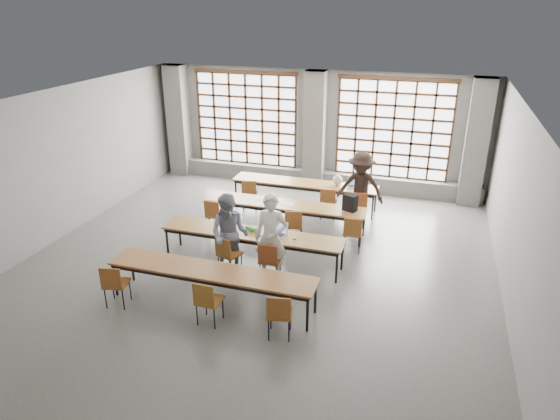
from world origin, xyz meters
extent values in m
plane|color=#51514E|center=(0.00, 0.00, 0.00)|extent=(11.00, 11.00, 0.00)
plane|color=silver|center=(0.00, 0.00, 3.50)|extent=(11.00, 11.00, 0.00)
plane|color=slate|center=(0.00, 5.50, 1.75)|extent=(10.00, 0.00, 10.00)
plane|color=slate|center=(0.00, -5.50, 1.75)|extent=(10.00, 0.00, 10.00)
plane|color=slate|center=(-5.00, 0.00, 1.75)|extent=(0.00, 11.00, 11.00)
plane|color=slate|center=(5.00, 0.00, 1.75)|extent=(0.00, 11.00, 11.00)
cube|color=#545451|center=(-4.50, 5.22, 1.75)|extent=(0.60, 0.55, 3.50)
cube|color=#545451|center=(0.00, 5.22, 1.75)|extent=(0.60, 0.55, 3.50)
cube|color=#545451|center=(4.50, 5.22, 1.75)|extent=(0.60, 0.55, 3.50)
cube|color=white|center=(-2.25, 5.48, 1.90)|extent=(3.20, 0.02, 2.80)
cube|color=black|center=(-2.25, 5.40, 1.90)|extent=(3.20, 0.05, 2.80)
cube|color=black|center=(-2.25, 5.40, 0.45)|extent=(3.32, 0.07, 0.10)
cube|color=black|center=(-2.25, 5.40, 3.35)|extent=(3.32, 0.07, 0.10)
cube|color=white|center=(2.25, 5.48, 1.90)|extent=(3.20, 0.02, 2.80)
cube|color=black|center=(2.25, 5.40, 1.90)|extent=(3.20, 0.05, 2.80)
cube|color=black|center=(2.25, 5.40, 0.45)|extent=(3.32, 0.07, 0.10)
cube|color=black|center=(2.25, 5.40, 3.35)|extent=(3.32, 0.07, 0.10)
cube|color=#545451|center=(0.00, 5.30, 0.25)|extent=(9.80, 0.35, 0.50)
cube|color=brown|center=(0.15, 3.54, 0.71)|extent=(4.00, 0.70, 0.04)
cube|color=black|center=(0.15, 3.54, 0.65)|extent=(3.90, 0.64, 0.08)
cylinder|color=black|center=(-1.77, 3.25, 0.34)|extent=(0.05, 0.05, 0.69)
cylinder|color=black|center=(-1.77, 3.83, 0.34)|extent=(0.05, 0.05, 0.69)
cylinder|color=black|center=(2.07, 3.25, 0.34)|extent=(0.05, 0.05, 0.69)
cylinder|color=black|center=(2.07, 3.83, 0.34)|extent=(0.05, 0.05, 0.69)
cube|color=brown|center=(0.08, 1.90, 0.71)|extent=(4.00, 0.70, 0.04)
cube|color=black|center=(0.08, 1.90, 0.65)|extent=(3.90, 0.64, 0.08)
cylinder|color=black|center=(-1.84, 1.61, 0.34)|extent=(0.05, 0.05, 0.69)
cylinder|color=black|center=(-1.84, 2.19, 0.34)|extent=(0.05, 0.05, 0.69)
cylinder|color=black|center=(2.00, 1.61, 0.34)|extent=(0.05, 0.05, 0.69)
cylinder|color=black|center=(2.00, 2.19, 0.34)|extent=(0.05, 0.05, 0.69)
cube|color=brown|center=(-0.11, 0.11, 0.71)|extent=(4.00, 0.70, 0.04)
cube|color=black|center=(-0.11, 0.11, 0.65)|extent=(3.90, 0.64, 0.08)
cylinder|color=black|center=(-2.03, -0.18, 0.34)|extent=(0.05, 0.05, 0.69)
cylinder|color=black|center=(-2.03, 0.40, 0.34)|extent=(0.05, 0.05, 0.69)
cylinder|color=black|center=(1.81, -0.18, 0.34)|extent=(0.05, 0.05, 0.69)
cylinder|color=black|center=(1.81, 0.40, 0.34)|extent=(0.05, 0.05, 0.69)
cube|color=brown|center=(-0.27, -1.63, 0.71)|extent=(4.00, 0.70, 0.04)
cube|color=black|center=(-0.27, -1.63, 0.65)|extent=(3.90, 0.64, 0.08)
cylinder|color=black|center=(-2.19, -1.92, 0.34)|extent=(0.05, 0.05, 0.69)
cylinder|color=black|center=(-2.19, -1.34, 0.34)|extent=(0.05, 0.05, 0.69)
cylinder|color=black|center=(1.65, -1.92, 0.34)|extent=(0.05, 0.05, 0.69)
cylinder|color=black|center=(1.65, -1.34, 0.34)|extent=(0.05, 0.05, 0.69)
cube|color=brown|center=(-1.25, 2.99, 0.45)|extent=(0.52, 0.52, 0.04)
cube|color=brown|center=(-1.20, 2.80, 0.68)|extent=(0.39, 0.14, 0.40)
cylinder|color=black|center=(-1.25, 2.99, 0.23)|extent=(0.02, 0.02, 0.45)
cube|color=brown|center=(0.95, 2.99, 0.45)|extent=(0.45, 0.45, 0.04)
cube|color=brown|center=(0.97, 2.79, 0.68)|extent=(0.40, 0.06, 0.40)
cylinder|color=black|center=(0.95, 2.99, 0.23)|extent=(0.02, 0.02, 0.45)
cube|color=brown|center=(1.75, 2.99, 0.45)|extent=(0.48, 0.48, 0.04)
cube|color=brown|center=(1.78, 2.79, 0.68)|extent=(0.40, 0.09, 0.40)
cylinder|color=black|center=(1.75, 2.99, 0.23)|extent=(0.02, 0.02, 0.45)
cube|color=brown|center=(-1.52, 1.35, 0.45)|extent=(0.44, 0.44, 0.04)
cube|color=brown|center=(-1.53, 1.15, 0.68)|extent=(0.40, 0.05, 0.40)
cylinder|color=black|center=(-1.52, 1.35, 0.23)|extent=(0.02, 0.02, 0.45)
cube|color=brown|center=(0.48, 1.35, 0.45)|extent=(0.50, 0.50, 0.04)
cube|color=brown|center=(0.52, 1.16, 0.68)|extent=(0.40, 0.11, 0.40)
cylinder|color=black|center=(0.48, 1.35, 0.23)|extent=(0.02, 0.02, 0.45)
cube|color=brown|center=(1.88, 1.35, 0.45)|extent=(0.45, 0.45, 0.04)
cube|color=brown|center=(1.89, 1.15, 0.68)|extent=(0.40, 0.06, 0.40)
cylinder|color=black|center=(1.88, 1.35, 0.23)|extent=(0.02, 0.02, 0.45)
cube|color=brown|center=(-0.41, -0.44, 0.45)|extent=(0.53, 0.53, 0.04)
cube|color=brown|center=(-0.47, -0.63, 0.68)|extent=(0.39, 0.15, 0.40)
cylinder|color=black|center=(-0.41, -0.44, 0.23)|extent=(0.02, 0.02, 0.45)
cube|color=maroon|center=(0.49, -0.44, 0.45)|extent=(0.43, 0.43, 0.04)
cube|color=maroon|center=(0.50, -0.64, 0.68)|extent=(0.40, 0.04, 0.40)
cylinder|color=black|center=(0.49, -0.44, 0.23)|extent=(0.02, 0.02, 0.45)
cube|color=brown|center=(-1.97, -2.18, 0.45)|extent=(0.49, 0.49, 0.04)
cube|color=brown|center=(-1.93, -2.37, 0.68)|extent=(0.40, 0.11, 0.40)
cylinder|color=black|center=(-1.97, -2.18, 0.23)|extent=(0.02, 0.02, 0.45)
cube|color=brown|center=(-0.07, -2.18, 0.45)|extent=(0.44, 0.44, 0.04)
cube|color=brown|center=(-0.07, -2.38, 0.68)|extent=(0.40, 0.04, 0.40)
cylinder|color=black|center=(-0.07, -2.18, 0.23)|extent=(0.02, 0.02, 0.45)
cube|color=brown|center=(1.23, -2.18, 0.45)|extent=(0.50, 0.50, 0.04)
cube|color=brown|center=(1.28, -2.37, 0.68)|extent=(0.40, 0.11, 0.40)
cylinder|color=black|center=(1.23, -2.18, 0.23)|extent=(0.02, 0.02, 0.45)
imported|color=silver|center=(0.49, -0.39, 0.93)|extent=(0.70, 0.48, 1.86)
imported|color=#171C47|center=(-0.41, -0.39, 0.87)|extent=(0.90, 0.72, 1.75)
imported|color=black|center=(1.75, 3.04, 0.93)|extent=(1.26, 0.80, 1.86)
cube|color=#AEAFB3|center=(0.44, 0.16, 0.74)|extent=(0.41, 0.33, 0.02)
cube|color=black|center=(0.44, 0.15, 0.75)|extent=(0.33, 0.24, 0.00)
cube|color=#AEAFB3|center=(0.47, 0.30, 0.86)|extent=(0.37, 0.14, 0.26)
cube|color=#8BB8F0|center=(0.47, 0.28, 0.83)|extent=(0.31, 0.11, 0.21)
cube|color=#B3B3B8|center=(1.50, 3.59, 0.74)|extent=(0.40, 0.32, 0.02)
cube|color=black|center=(1.50, 3.58, 0.75)|extent=(0.33, 0.23, 0.00)
cube|color=#B3B3B8|center=(1.47, 3.73, 0.86)|extent=(0.37, 0.13, 0.26)
cube|color=#93B1FF|center=(1.48, 3.71, 0.83)|extent=(0.31, 0.10, 0.21)
ellipsoid|color=silver|center=(0.84, 0.09, 0.75)|extent=(0.11, 0.08, 0.04)
cube|color=#378C2D|center=(-0.16, 0.19, 0.78)|extent=(0.27, 0.17, 0.09)
cube|color=black|center=(0.07, 0.01, 0.74)|extent=(0.14, 0.10, 0.01)
cube|color=silver|center=(-0.52, 1.95, 0.73)|extent=(0.32, 0.24, 0.00)
cube|color=silver|center=(-0.22, 1.85, 0.73)|extent=(0.33, 0.25, 0.00)
cube|color=white|center=(0.18, 1.90, 0.73)|extent=(0.34, 0.27, 0.00)
cube|color=black|center=(1.68, 1.95, 0.93)|extent=(0.37, 0.30, 0.40)
ellipsoid|color=silver|center=(1.05, 3.59, 0.87)|extent=(0.29, 0.25, 0.29)
cube|color=maroon|center=(-1.97, -2.18, 0.50)|extent=(0.21, 0.11, 0.06)
camera|label=1|loc=(3.37, -8.93, 5.34)|focal=32.00mm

